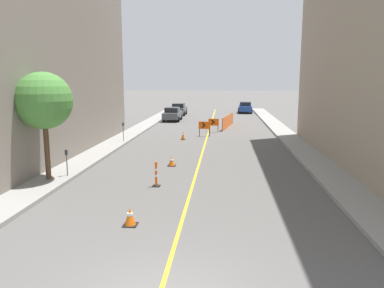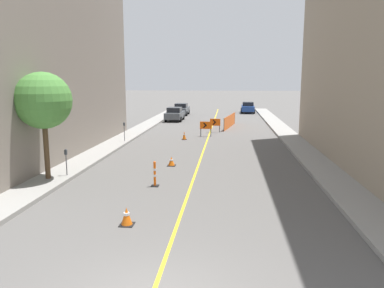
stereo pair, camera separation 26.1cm
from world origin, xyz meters
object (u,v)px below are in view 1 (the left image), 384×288
object	(u,v)px
arrow_barricade_primary	(205,126)
delineator_post_front	(156,176)
parked_car_curb_near	(173,114)
street_tree_left_near	(44,101)
parking_meter_near_curb	(67,157)
arrow_barricade_secondary	(214,123)
parking_meter_far_curb	(123,128)
traffic_cone_nearest	(130,217)
parked_car_curb_far	(245,107)
parked_car_curb_mid	(179,109)
traffic_cone_third	(183,135)
traffic_cone_second	(172,161)

from	to	relation	value
arrow_barricade_primary	delineator_post_front	bearing A→B (deg)	-91.57
parked_car_curb_near	street_tree_left_near	world-z (taller)	street_tree_left_near
street_tree_left_near	parking_meter_near_curb	bearing A→B (deg)	45.51
arrow_barricade_primary	street_tree_left_near	distance (m)	16.69
arrow_barricade_secondary	parking_meter_far_curb	xyz separation A→B (m)	(-6.69, -6.55, 0.31)
traffic_cone_nearest	parking_meter_near_curb	distance (m)	7.18
parked_car_curb_far	parking_meter_near_curb	bearing A→B (deg)	-104.37
parked_car_curb_near	parking_meter_near_curb	bearing A→B (deg)	-92.16
street_tree_left_near	parking_meter_far_curb	bearing A→B (deg)	86.67
traffic_cone_nearest	arrow_barricade_secondary	bearing A→B (deg)	84.50
arrow_barricade_secondary	parking_meter_far_curb	bearing A→B (deg)	-132.00
parked_car_curb_mid	parking_meter_near_curb	xyz separation A→B (m)	(-1.51, -33.26, 0.31)
parked_car_curb_near	parked_car_curb_far	bearing A→B (deg)	52.52
parked_car_curb_far	parking_meter_near_curb	distance (m)	38.82
arrow_barricade_secondary	parking_meter_near_curb	bearing A→B (deg)	-107.95
traffic_cone_third	parking_meter_far_curb	distance (m)	4.93
street_tree_left_near	parked_car_curb_far	bearing A→B (deg)	73.42
traffic_cone_third	parking_meter_far_curb	bearing A→B (deg)	-153.61
arrow_barricade_primary	parked_car_curb_near	size ratio (longest dim) A/B	0.29
delineator_post_front	parked_car_curb_near	world-z (taller)	parked_car_curb_near
traffic_cone_second	arrow_barricade_primary	distance (m)	11.20
parking_meter_far_curb	street_tree_left_near	distance (m)	11.37
traffic_cone_third	parked_car_curb_mid	size ratio (longest dim) A/B	0.16
arrow_barricade_secondary	arrow_barricade_primary	bearing A→B (deg)	-101.71
delineator_post_front	traffic_cone_third	bearing A→B (deg)	90.97
delineator_post_front	parking_meter_near_curb	size ratio (longest dim) A/B	0.89
parked_car_curb_far	parked_car_curb_mid	bearing A→B (deg)	-154.48
parking_meter_near_curb	parking_meter_far_curb	world-z (taller)	parking_meter_far_curb
parked_car_curb_far	arrow_barricade_secondary	bearing A→B (deg)	-99.46
traffic_cone_third	parking_meter_near_curb	xyz separation A→B (m)	(-4.35, -12.54, 0.77)
traffic_cone_nearest	delineator_post_front	xyz separation A→B (m)	(0.05, 4.65, 0.20)
traffic_cone_third	traffic_cone_nearest	bearing A→B (deg)	-89.43
traffic_cone_third	delineator_post_front	bearing A→B (deg)	-89.03
traffic_cone_nearest	street_tree_left_near	world-z (taller)	street_tree_left_near
traffic_cone_third	parking_meter_near_curb	bearing A→B (deg)	-109.12
parking_meter_near_curb	arrow_barricade_secondary	bearing A→B (deg)	68.45
arrow_barricade_primary	arrow_barricade_secondary	size ratio (longest dim) A/B	1.02
delineator_post_front	parked_car_curb_mid	bearing A→B (deg)	95.14
arrow_barricade_secondary	parking_meter_far_curb	distance (m)	9.36
arrow_barricade_primary	parking_meter_near_curb	size ratio (longest dim) A/B	0.97
arrow_barricade_primary	arrow_barricade_secondary	world-z (taller)	arrow_barricade_primary
traffic_cone_nearest	parked_car_curb_far	bearing A→B (deg)	81.85
parked_car_curb_mid	traffic_cone_nearest	bearing A→B (deg)	-84.57
traffic_cone_third	arrow_barricade_secondary	world-z (taller)	arrow_barricade_secondary
delineator_post_front	parking_meter_near_curb	world-z (taller)	parking_meter_near_curb
traffic_cone_third	arrow_barricade_primary	world-z (taller)	arrow_barricade_primary
delineator_post_front	arrow_barricade_secondary	size ratio (longest dim) A/B	0.93
traffic_cone_nearest	parked_car_curb_far	world-z (taller)	parked_car_curb_far
parked_car_curb_far	parking_meter_near_curb	world-z (taller)	parked_car_curb_far
arrow_barricade_secondary	street_tree_left_near	world-z (taller)	street_tree_left_near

